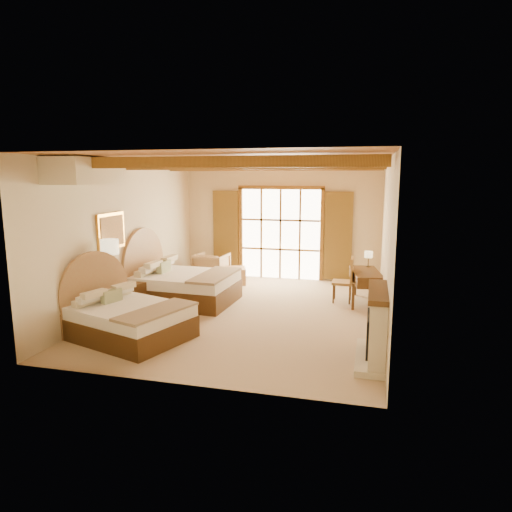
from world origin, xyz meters
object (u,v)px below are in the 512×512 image
(bed_near, at_px, (123,316))
(armchair, at_px, (211,267))
(bed_far, at_px, (178,283))
(desk, at_px, (365,286))
(nightstand, at_px, (137,295))

(bed_near, height_order, armchair, bed_near)
(bed_near, bearing_deg, armchair, 107.62)
(bed_far, bearing_deg, desk, 15.83)
(bed_near, bearing_deg, desk, 57.38)
(nightstand, bearing_deg, bed_near, -51.71)
(armchair, distance_m, desk, 4.29)
(nightstand, relative_size, desk, 0.43)
(bed_far, distance_m, desk, 4.29)
(bed_far, bearing_deg, bed_near, -87.06)
(bed_near, xyz_separation_m, bed_far, (-0.00, 2.44, 0.05))
(bed_near, xyz_separation_m, desk, (4.18, 3.40, 0.00))
(armchair, bearing_deg, bed_near, 92.66)
(bed_far, height_order, nightstand, bed_far)
(armchair, xyz_separation_m, desk, (4.13, -1.15, 0.00))
(bed_near, xyz_separation_m, armchair, (0.05, 4.55, 0.00))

